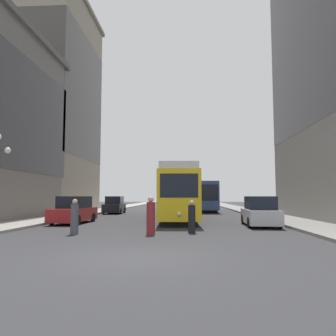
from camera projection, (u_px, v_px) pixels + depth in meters
The scene contains 12 objects.
ground_plane at pixel (133, 258), 9.84m from camera, with size 200.00×200.00×0.00m, color #303033.
sidewalk_left at pixel (117, 208), 50.14m from camera, with size 3.16×120.00×0.15m, color gray.
sidewalk_right at pixel (236, 208), 49.12m from camera, with size 3.16×120.00×0.15m, color gray.
streetcar at pixel (177, 193), 25.60m from camera, with size 3.17×13.33×3.89m.
transit_bus at pixel (206, 195), 40.39m from camera, with size 2.88×11.73×3.45m.
parked_car_left_near at pixel (74, 211), 22.47m from camera, with size 2.03×4.83×1.82m.
parked_car_left_mid at pixel (114, 206), 34.98m from camera, with size 1.99×4.29×1.82m.
parked_car_right_far at pixel (260, 212), 20.15m from camera, with size 2.02×4.48×1.82m.
pedestrian_crossing_near at pixel (151, 217), 15.71m from camera, with size 0.41×0.41×1.81m.
pedestrian_crossing_far at pixel (192, 218), 16.47m from camera, with size 0.36×0.36×1.62m.
pedestrian_on_sidewalk at pixel (75, 218), 15.91m from camera, with size 0.38×0.38×1.69m.
building_left_corner at pixel (22, 104), 40.28m from camera, with size 16.40×14.65×25.42m.
Camera 1 is at (1.62, -9.95, 1.82)m, focal length 35.37 mm.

